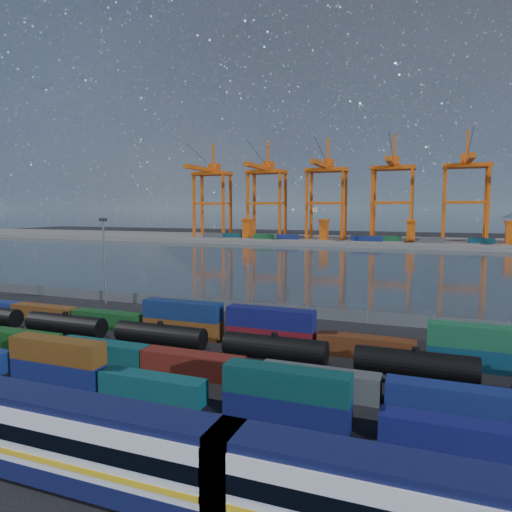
% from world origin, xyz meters
% --- Properties ---
extents(ground, '(700.00, 700.00, 0.00)m').
position_xyz_m(ground, '(0.00, 0.00, 0.00)').
color(ground, black).
rests_on(ground, ground).
extents(harbor_water, '(700.00, 700.00, 0.00)m').
position_xyz_m(harbor_water, '(0.00, 105.00, 0.01)').
color(harbor_water, '#273138').
rests_on(harbor_water, ground).
extents(far_quay, '(700.00, 70.00, 2.00)m').
position_xyz_m(far_quay, '(0.00, 210.00, 1.00)').
color(far_quay, '#514F4C').
rests_on(far_quay, ground).
extents(distant_mountains, '(2470.00, 1100.00, 520.00)m').
position_xyz_m(distant_mountains, '(63.02, 1600.00, 220.29)').
color(distant_mountains, '#1E2630').
rests_on(distant_mountains, ground).
extents(passenger_train, '(79.66, 3.41, 5.86)m').
position_xyz_m(passenger_train, '(5.28, -23.07, 2.94)').
color(passenger_train, silver).
rests_on(passenger_train, ground).
extents(container_row_south, '(126.20, 2.24, 4.78)m').
position_xyz_m(container_row_south, '(-2.41, -9.57, 1.99)').
color(container_row_south, '#464A4C').
rests_on(container_row_south, ground).
extents(container_row_mid, '(141.42, 2.42, 5.16)m').
position_xyz_m(container_row_mid, '(-9.84, -2.72, 1.51)').
color(container_row_mid, '#3D3F42').
rests_on(container_row_mid, ground).
extents(container_row_north, '(141.47, 2.43, 5.18)m').
position_xyz_m(container_row_north, '(9.91, 10.68, 2.10)').
color(container_row_north, navy).
rests_on(container_row_north, ground).
extents(tanker_string, '(136.83, 2.76, 3.94)m').
position_xyz_m(tanker_string, '(-3.11, 3.53, 1.98)').
color(tanker_string, black).
rests_on(tanker_string, ground).
extents(waterfront_fence, '(160.12, 0.12, 2.20)m').
position_xyz_m(waterfront_fence, '(-0.00, 28.00, 1.00)').
color(waterfront_fence, '#595B5E').
rests_on(waterfront_fence, ground).
extents(yard_light_mast, '(1.60, 0.40, 16.60)m').
position_xyz_m(yard_light_mast, '(-30.00, 26.00, 9.30)').
color(yard_light_mast, slate).
rests_on(yard_light_mast, ground).
extents(gantry_cranes, '(197.13, 42.49, 57.54)m').
position_xyz_m(gantry_cranes, '(-7.50, 203.47, 35.27)').
color(gantry_cranes, '#CD510E').
rests_on(gantry_cranes, ground).
extents(quay_containers, '(172.58, 10.99, 2.60)m').
position_xyz_m(quay_containers, '(-11.00, 195.46, 3.30)').
color(quay_containers, navy).
rests_on(quay_containers, far_quay).
extents(straddle_carriers, '(140.00, 7.00, 11.10)m').
position_xyz_m(straddle_carriers, '(-2.50, 200.00, 7.82)').
color(straddle_carriers, '#CD510E').
rests_on(straddle_carriers, far_quay).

